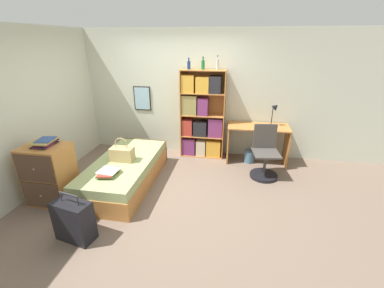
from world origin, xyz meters
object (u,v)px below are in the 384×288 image
at_px(magazine_pile_on_dresser, 45,142).
at_px(desk_lamp, 275,110).
at_px(bed, 126,171).
at_px(handbag, 122,154).
at_px(suitcase, 74,221).
at_px(desk_chair, 264,161).
at_px(bottle_green, 189,65).
at_px(bookcase, 201,118).
at_px(waste_bin, 249,156).
at_px(bottle_clear, 217,64).
at_px(desk, 257,137).
at_px(book_stack_on_bed, 108,172).
at_px(dresser, 50,174).
at_px(bottle_brown, 203,65).

relative_size(magazine_pile_on_dresser, desk_lamp, 0.79).
distance_m(bed, handbag, 0.36).
bearing_deg(suitcase, desk_chair, 40.06).
relative_size(handbag, desk_chair, 0.43).
xyz_separation_m(bottle_green, desk_chair, (1.54, -0.69, -1.61)).
bearing_deg(bookcase, magazine_pile_on_dresser, -134.80).
bearing_deg(waste_bin, bed, -150.72).
xyz_separation_m(bed, bottle_green, (0.89, 1.37, 1.69)).
distance_m(bed, bottle_green, 2.35).
distance_m(bottle_green, desk_chair, 2.33).
xyz_separation_m(bottle_clear, desk_lamp, (1.16, -0.09, -0.84)).
height_order(bed, bottle_clear, bottle_clear).
height_order(bookcase, desk, bookcase).
height_order(suitcase, bottle_clear, bottle_clear).
xyz_separation_m(bottle_green, desk_lamp, (1.71, -0.03, -0.82)).
distance_m(bed, suitcase, 1.42).
relative_size(book_stack_on_bed, desk, 0.33).
bearing_deg(magazine_pile_on_dresser, desk, 31.12).
relative_size(handbag, book_stack_on_bed, 1.03).
height_order(dresser, desk_lamp, desk_lamp).
xyz_separation_m(bed, suitcase, (-0.07, -1.42, 0.04)).
bearing_deg(handbag, bottle_green, 57.42).
height_order(bed, dresser, dresser).
bearing_deg(bottle_brown, desk, -5.64).
distance_m(dresser, waste_bin, 3.66).
relative_size(suitcase, desk, 0.55).
height_order(bookcase, waste_bin, bookcase).
bearing_deg(desk, desk_lamp, 11.65).
xyz_separation_m(book_stack_on_bed, desk_lamp, (2.61, 1.88, 0.60)).
bearing_deg(waste_bin, suitcase, -130.41).
distance_m(bottle_brown, desk, 1.80).
distance_m(bottle_green, bottle_clear, 0.56).
height_order(bookcase, bottle_clear, bottle_clear).
xyz_separation_m(handbag, desk, (2.32, 1.32, -0.04)).
distance_m(bookcase, waste_bin, 1.28).
distance_m(bottle_clear, desk, 1.65).
relative_size(desk_chair, waste_bin, 3.83).
bearing_deg(bottle_green, bottle_clear, 6.59).
bearing_deg(magazine_pile_on_dresser, bookcase, 45.20).
distance_m(suitcase, dresser, 1.12).
height_order(bottle_brown, desk_lamp, bottle_brown).
relative_size(book_stack_on_bed, bookcase, 0.22).
height_order(suitcase, bottle_brown, bottle_brown).
bearing_deg(book_stack_on_bed, bookcase, 59.12).
bearing_deg(bookcase, dresser, -134.32).
height_order(bed, book_stack_on_bed, book_stack_on_bed).
xyz_separation_m(bed, book_stack_on_bed, (-0.02, -0.55, 0.27)).
height_order(dresser, bottle_green, bottle_green).
bearing_deg(bottle_clear, bed, -135.14).
bearing_deg(desk_lamp, bottle_brown, 177.75).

